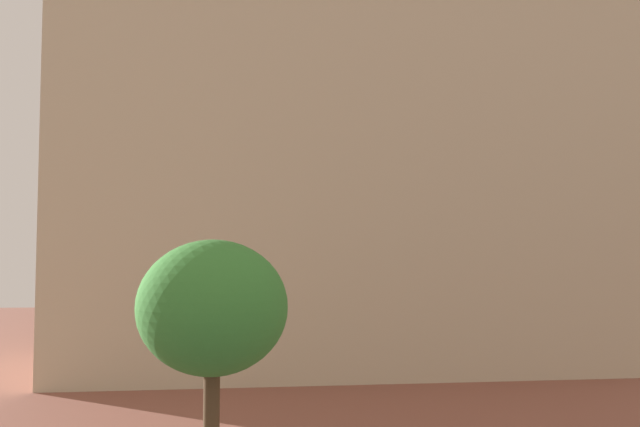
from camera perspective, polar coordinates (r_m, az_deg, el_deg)
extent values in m
cube|color=beige|center=(32.94, 1.33, 3.47)|extent=(23.86, 12.11, 17.81)
cube|color=beige|center=(33.90, 0.74, 12.05)|extent=(5.34, 5.34, 27.99)
cylinder|color=beige|center=(28.90, -18.32, 8.62)|extent=(2.80, 2.80, 21.76)
cylinder|color=beige|center=(32.38, 21.39, 7.85)|extent=(2.80, 2.80, 22.28)
ellipsoid|color=#387F33|center=(14.23, -8.82, -7.63)|extent=(3.04, 3.04, 2.73)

